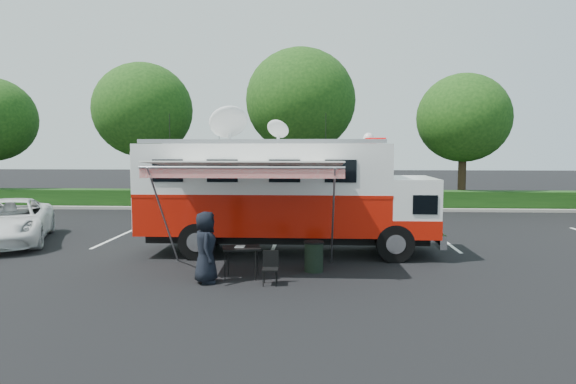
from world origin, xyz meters
The scene contains 10 objects.
ground_plane centered at (0.00, 0.00, 0.00)m, with size 120.00×120.00×0.00m, color black.
back_border centered at (1.14, 12.90, 5.00)m, with size 60.00×6.14×8.87m.
stall_lines centered at (-0.50, 3.00, 0.00)m, with size 24.12×5.50×0.01m.
command_truck centered at (-0.08, 0.00, 1.89)m, with size 9.21×2.53×4.42m.
awning centered at (-0.90, -2.63, 2.85)m, with size 5.03×2.60×3.04m.
white_suv centered at (-9.81, 1.11, 0.00)m, with size 2.54×5.51×1.53m, color silver.
person centered at (-1.80, -3.67, 0.00)m, with size 0.87×0.57×1.78m, color black.
folding_table centered at (-0.99, -3.15, 0.76)m, with size 1.07×0.86×0.81m.
folding_chair centered at (-0.19, -3.69, 0.48)m, with size 0.40×0.42×0.82m.
trash_bin centered at (0.86, -2.36, 0.41)m, with size 0.55×0.55×0.82m.
Camera 1 is at (0.93, -15.99, 3.34)m, focal length 32.00 mm.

